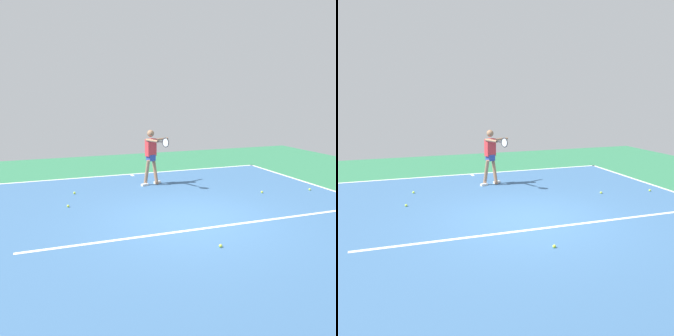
{
  "view_description": "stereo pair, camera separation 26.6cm",
  "coord_description": "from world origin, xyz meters",
  "views": [
    {
      "loc": [
        3.58,
        8.01,
        2.96
      ],
      "look_at": [
        -0.1,
        -1.86,
        0.9
      ],
      "focal_mm": 41.35,
      "sensor_mm": 36.0,
      "label": 1
    },
    {
      "loc": [
        3.33,
        8.1,
        2.96
      ],
      "look_at": [
        -0.1,
        -1.86,
        0.9
      ],
      "focal_mm": 41.35,
      "sensor_mm": 36.0,
      "label": 2
    }
  ],
  "objects": [
    {
      "name": "tennis_ball_by_sideline",
      "position": [
        2.63,
        -2.05,
        0.03
      ],
      "size": [
        0.07,
        0.07,
        0.07
      ],
      "primitive_type": "sphere",
      "color": "#C6E53D",
      "rests_on": "ground_plane"
    },
    {
      "name": "tennis_ball_centre_court",
      "position": [
        0.14,
        1.73,
        0.03
      ],
      "size": [
        0.07,
        0.07,
        0.07
      ],
      "primitive_type": "sphere",
      "color": "#C6E53D",
      "rests_on": "ground_plane"
    },
    {
      "name": "court_line_centre_mark",
      "position": [
        0.0,
        -5.33,
        0.0
      ],
      "size": [
        0.1,
        0.3,
        0.01
      ],
      "primitive_type": "cube",
      "color": "white",
      "rests_on": "ground_plane"
    },
    {
      "name": "court_line_baseline_near",
      "position": [
        0.0,
        -5.53,
        0.0
      ],
      "size": [
        10.46,
        0.1,
        0.01
      ],
      "primitive_type": "cube",
      "color": "white",
      "rests_on": "ground_plane"
    },
    {
      "name": "ground_plane",
      "position": [
        0.0,
        0.0,
        0.0
      ],
      "size": [
        20.33,
        20.33,
        0.0
      ],
      "primitive_type": "plane",
      "color": "#2D754C"
    },
    {
      "name": "tennis_ball_near_service_line",
      "position": [
        -4.54,
        -1.27,
        0.03
      ],
      "size": [
        0.07,
        0.07,
        0.07
      ],
      "primitive_type": "sphere",
      "color": "#C6E53D",
      "rests_on": "ground_plane"
    },
    {
      "name": "tennis_ball_near_player",
      "position": [
        -2.98,
        -1.52,
        0.03
      ],
      "size": [
        0.07,
        0.07,
        0.07
      ],
      "primitive_type": "sphere",
      "color": "#C6E53D",
      "rests_on": "ground_plane"
    },
    {
      "name": "court_surface",
      "position": [
        0.0,
        0.0,
        0.0
      ],
      "size": [
        10.46,
        11.16,
        0.0
      ],
      "primitive_type": "cube",
      "color": "#38608E",
      "rests_on": "ground_plane"
    },
    {
      "name": "tennis_player",
      "position": [
        -0.22,
        -3.69,
        1.04
      ],
      "size": [
        1.06,
        1.35,
        1.8
      ],
      "rotation": [
        0.0,
        0.0,
        0.38
      ],
      "color": "#9E7051",
      "rests_on": "ground_plane"
    },
    {
      "name": "court_line_service",
      "position": [
        0.0,
        0.66,
        0.0
      ],
      "size": [
        7.85,
        0.1,
        0.01
      ],
      "primitive_type": "cube",
      "color": "white",
      "rests_on": "ground_plane"
    },
    {
      "name": "tennis_ball_far_corner",
      "position": [
        2.3,
        -3.37,
        0.03
      ],
      "size": [
        0.07,
        0.07,
        0.07
      ],
      "primitive_type": "sphere",
      "color": "#C6E53D",
      "rests_on": "ground_plane"
    }
  ]
}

